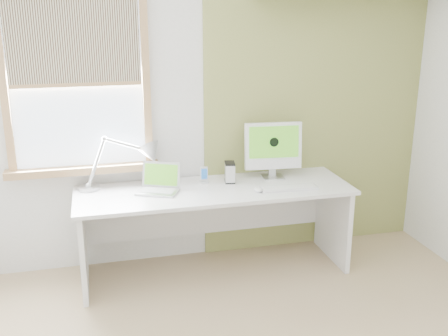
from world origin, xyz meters
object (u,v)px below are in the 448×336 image
object	(u,v)px
desk	(213,209)
imac	(273,147)
desk_lamp	(140,158)
laptop	(159,184)
external_drive	(230,172)

from	to	relation	value
desk	imac	bearing A→B (deg)	11.43
desk	imac	world-z (taller)	imac
desk	desk_lamp	world-z (taller)	desk_lamp
desk_lamp	imac	bearing A→B (deg)	-5.02
laptop	imac	distance (m)	1.01
desk	external_drive	distance (m)	0.33
imac	desk_lamp	bearing A→B (deg)	174.98
external_drive	desk	bearing A→B (deg)	-155.51
desk	desk_lamp	size ratio (longest dim) A/B	2.89
external_drive	imac	distance (m)	0.43
desk	laptop	size ratio (longest dim) A/B	5.77
laptop	imac	xyz separation A→B (m)	(0.98, 0.12, 0.21)
desk	imac	xyz separation A→B (m)	(0.55, 0.11, 0.46)
imac	laptop	bearing A→B (deg)	-173.19
desk	laptop	bearing A→B (deg)	-179.09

